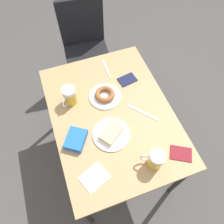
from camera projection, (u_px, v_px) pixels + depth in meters
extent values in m
plane|color=#474442|center=(112.00, 152.00, 2.04)|extent=(8.00, 8.00, 0.00)
cube|color=tan|center=(112.00, 115.00, 1.44)|extent=(0.78, 1.05, 0.03)
cylinder|color=black|center=(88.00, 216.00, 1.45)|extent=(0.04, 0.04, 0.68)
cylinder|color=black|center=(180.00, 180.00, 1.57)|extent=(0.04, 0.04, 0.68)
cylinder|color=black|center=(56.00, 101.00, 1.92)|extent=(0.04, 0.04, 0.68)
cylinder|color=black|center=(129.00, 81.00, 2.04)|extent=(0.04, 0.04, 0.68)
cube|color=black|center=(88.00, 56.00, 2.04)|extent=(0.44, 0.44, 0.02)
cube|color=black|center=(81.00, 22.00, 1.94)|extent=(0.40, 0.07, 0.44)
cylinder|color=black|center=(76.00, 89.00, 2.14)|extent=(0.03, 0.03, 0.45)
cylinder|color=black|center=(110.00, 82.00, 2.18)|extent=(0.03, 0.03, 0.45)
cylinder|color=black|center=(70.00, 63.00, 2.31)|extent=(0.03, 0.03, 0.45)
cylinder|color=black|center=(103.00, 57.00, 2.35)|extent=(0.03, 0.03, 0.45)
cylinder|color=white|center=(111.00, 134.00, 1.35)|extent=(0.23, 0.23, 0.01)
cube|color=#D1B27F|center=(111.00, 133.00, 1.33)|extent=(0.17, 0.16, 0.03)
cylinder|color=white|center=(105.00, 96.00, 1.49)|extent=(0.22, 0.22, 0.01)
torus|color=brown|center=(104.00, 95.00, 1.47)|extent=(0.14, 0.14, 0.04)
cylinder|color=gold|center=(70.00, 97.00, 1.43)|extent=(0.09, 0.09, 0.11)
cylinder|color=white|center=(68.00, 91.00, 1.38)|extent=(0.09, 0.09, 0.02)
torus|color=silver|center=(66.00, 101.00, 1.40)|extent=(0.06, 0.07, 0.08)
cylinder|color=gold|center=(156.00, 160.00, 1.21)|extent=(0.09, 0.09, 0.11)
cylinder|color=white|center=(158.00, 156.00, 1.16)|extent=(0.09, 0.09, 0.02)
torus|color=silver|center=(147.00, 158.00, 1.21)|extent=(0.08, 0.05, 0.08)
cube|color=white|center=(94.00, 177.00, 1.22)|extent=(0.18, 0.16, 0.00)
cube|color=silver|center=(106.00, 69.00, 1.62)|extent=(0.02, 0.18, 0.00)
cube|color=silver|center=(142.00, 112.00, 1.43)|extent=(0.15, 0.18, 0.00)
cube|color=maroon|center=(181.00, 153.00, 1.29)|extent=(0.15, 0.14, 0.01)
cube|color=#141938|center=(127.00, 80.00, 1.57)|extent=(0.14, 0.11, 0.01)
cube|color=blue|center=(76.00, 139.00, 1.31)|extent=(0.17, 0.18, 0.04)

